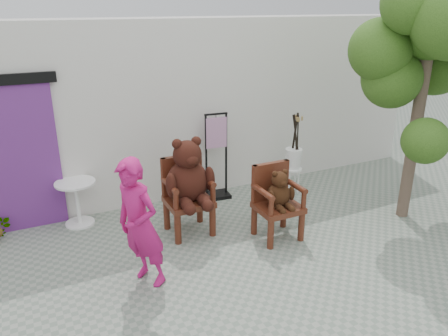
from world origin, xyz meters
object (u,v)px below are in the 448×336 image
(chair_small, at_px, (277,196))
(display_stand, at_px, (216,166))
(person, at_px, (140,225))
(stool_bucket, at_px, (294,158))
(chair_big, at_px, (188,181))
(cafe_table, at_px, (77,198))
(tree, at_px, (432,47))

(chair_small, bearing_deg, display_stand, 97.06)
(chair_small, xyz_separation_m, display_stand, (-0.20, 1.63, -0.06))
(person, xyz_separation_m, display_stand, (1.88, 1.97, -0.24))
(stool_bucket, bearing_deg, chair_small, -132.24)
(person, distance_m, stool_bucket, 3.58)
(chair_big, xyz_separation_m, stool_bucket, (2.23, 0.58, -0.18))
(person, bearing_deg, cafe_table, 163.66)
(chair_small, height_order, display_stand, display_stand)
(chair_big, xyz_separation_m, cafe_table, (-1.44, 0.97, -0.38))
(chair_big, distance_m, chair_small, 1.30)
(person, xyz_separation_m, cafe_table, (-0.46, 1.97, -0.38))
(chair_big, bearing_deg, cafe_table, 146.00)
(display_stand, xyz_separation_m, stool_bucket, (1.33, -0.39, 0.06))
(display_stand, height_order, stool_bucket, display_stand)
(person, relative_size, stool_bucket, 1.13)
(chair_small, relative_size, cafe_table, 1.53)
(chair_small, xyz_separation_m, cafe_table, (-2.54, 1.63, -0.20))
(stool_bucket, bearing_deg, display_stand, 163.80)
(cafe_table, distance_m, tree, 5.60)
(chair_big, relative_size, display_stand, 0.97)
(chair_small, xyz_separation_m, stool_bucket, (1.13, 1.24, 0.00))
(display_stand, bearing_deg, stool_bucket, -10.09)
(chair_big, height_order, stool_bucket, chair_big)
(person, xyz_separation_m, tree, (4.28, -0.04, 1.82))
(display_stand, relative_size, stool_bucket, 1.04)
(cafe_table, bearing_deg, display_stand, -0.09)
(chair_small, distance_m, cafe_table, 3.03)
(chair_big, xyz_separation_m, chair_small, (1.10, -0.66, -0.18))
(cafe_table, height_order, display_stand, display_stand)
(stool_bucket, bearing_deg, chair_big, -165.35)
(chair_big, distance_m, person, 1.40)
(person, bearing_deg, chair_big, 106.06)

